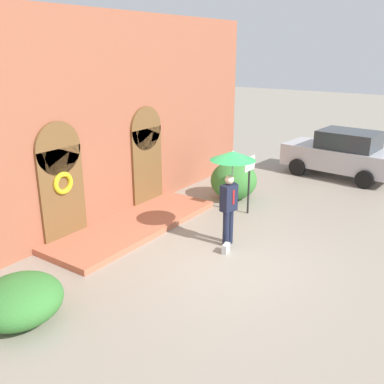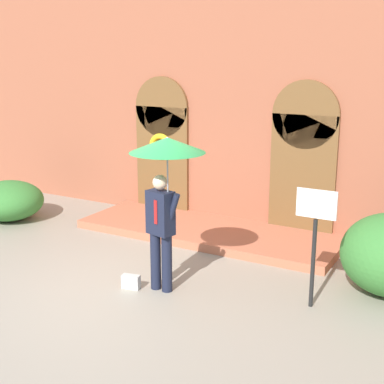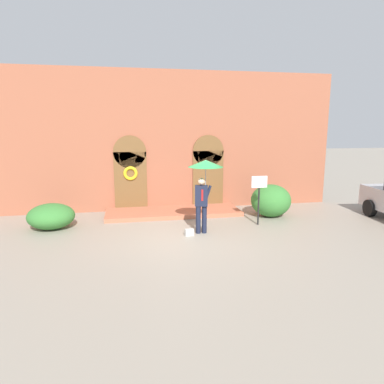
{
  "view_description": "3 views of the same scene",
  "coord_description": "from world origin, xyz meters",
  "views": [
    {
      "loc": [
        -7.95,
        -4.35,
        4.69
      ],
      "look_at": [
        0.19,
        1.27,
        1.32
      ],
      "focal_mm": 40.0,
      "sensor_mm": 36.0,
      "label": 1
    },
    {
      "loc": [
        4.65,
        -5.93,
        3.49
      ],
      "look_at": [
        0.29,
        1.86,
        1.19
      ],
      "focal_mm": 50.0,
      "sensor_mm": 36.0,
      "label": 2
    },
    {
      "loc": [
        -1.74,
        -9.92,
        3.37
      ],
      "look_at": [
        0.51,
        1.77,
        1.1
      ],
      "focal_mm": 32.0,
      "sensor_mm": 36.0,
      "label": 3
    }
  ],
  "objects": [
    {
      "name": "sign_post",
      "position": [
        2.72,
        1.01,
        1.16
      ],
      "size": [
        0.56,
        0.06,
        1.72
      ],
      "color": "black",
      "rests_on": "ground"
    },
    {
      "name": "building_facade",
      "position": [
        -0.0,
        4.15,
        2.68
      ],
      "size": [
        14.0,
        2.3,
        5.6
      ],
      "color": "#9E563D",
      "rests_on": "ground"
    },
    {
      "name": "handbag",
      "position": [
        0.13,
        0.24,
        0.11
      ],
      "size": [
        0.3,
        0.17,
        0.22
      ],
      "primitive_type": "cube",
      "rotation": [
        0.0,
        0.0,
        0.18
      ],
      "color": "#B7B7B2",
      "rests_on": "ground"
    },
    {
      "name": "shrub_right",
      "position": [
        3.61,
        2.01,
        0.62
      ],
      "size": [
        1.51,
        1.48,
        1.23
      ],
      "primitive_type": "ellipsoid",
      "color": "#387A33",
      "rests_on": "ground"
    },
    {
      "name": "person_with_umbrella",
      "position": [
        0.65,
        0.44,
        1.91
      ],
      "size": [
        1.1,
        1.1,
        2.36
      ],
      "color": "#191E33",
      "rests_on": "ground"
    },
    {
      "name": "shrub_left",
      "position": [
        -4.29,
        1.89,
        0.42
      ],
      "size": [
        1.54,
        1.46,
        0.85
      ],
      "primitive_type": "ellipsoid",
      "color": "#387A33",
      "rests_on": "ground"
    },
    {
      "name": "ground_plane",
      "position": [
        0.0,
        0.0,
        0.0
      ],
      "size": [
        80.0,
        80.0,
        0.0
      ],
      "primitive_type": "plane",
      "color": "gray"
    }
  ]
}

